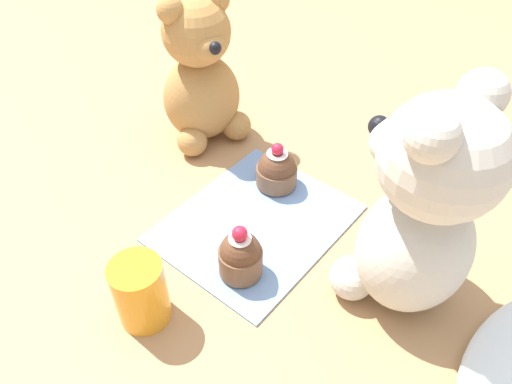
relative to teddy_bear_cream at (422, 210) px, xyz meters
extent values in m
plane|color=tan|center=(0.02, -0.19, -0.13)|extent=(4.00, 4.00, 0.00)
cube|color=#7A9ED1|center=(0.02, -0.19, -0.12)|extent=(0.23, 0.19, 0.01)
ellipsoid|color=beige|center=(0.00, 0.00, -0.05)|extent=(0.14, 0.12, 0.15)
sphere|color=beige|center=(0.00, 0.00, 0.07)|extent=(0.12, 0.12, 0.12)
ellipsoid|color=beige|center=(0.00, -0.04, 0.06)|extent=(0.06, 0.05, 0.04)
sphere|color=black|center=(-0.01, -0.06, 0.07)|extent=(0.02, 0.02, 0.02)
sphere|color=beige|center=(-0.04, 0.01, 0.11)|extent=(0.04, 0.04, 0.04)
sphere|color=beige|center=(0.04, 0.00, 0.11)|extent=(0.04, 0.04, 0.04)
sphere|color=beige|center=(-0.04, -0.03, -0.10)|extent=(0.05, 0.05, 0.05)
sphere|color=beige|center=(0.04, -0.04, -0.10)|extent=(0.05, 0.05, 0.05)
ellipsoid|color=#B78447|center=(-0.07, -0.37, -0.06)|extent=(0.14, 0.13, 0.13)
sphere|color=#B78447|center=(-0.07, -0.37, 0.04)|extent=(0.09, 0.09, 0.09)
ellipsoid|color=#B78447|center=(-0.06, -0.34, 0.04)|extent=(0.06, 0.05, 0.04)
sphere|color=black|center=(-0.06, -0.32, 0.04)|extent=(0.02, 0.02, 0.02)
sphere|color=#B78447|center=(-0.04, -0.38, 0.08)|extent=(0.04, 0.04, 0.04)
sphere|color=#B78447|center=(-0.03, -0.35, -0.10)|extent=(0.04, 0.04, 0.04)
sphere|color=#B78447|center=(-0.10, -0.32, -0.10)|extent=(0.04, 0.04, 0.04)
cylinder|color=brown|center=(0.10, -0.15, -0.10)|extent=(0.05, 0.05, 0.03)
sphere|color=brown|center=(0.10, -0.15, -0.09)|extent=(0.05, 0.05, 0.05)
cylinder|color=white|center=(0.10, -0.15, -0.06)|extent=(0.03, 0.03, 0.00)
sphere|color=red|center=(0.10, -0.15, -0.06)|extent=(0.02, 0.02, 0.02)
cylinder|color=brown|center=(-0.05, -0.21, -0.11)|extent=(0.06, 0.06, 0.03)
sphere|color=brown|center=(-0.05, -0.21, -0.09)|extent=(0.05, 0.05, 0.05)
cylinder|color=white|center=(-0.05, -0.21, -0.07)|extent=(0.03, 0.03, 0.00)
sphere|color=red|center=(-0.05, -0.21, -0.06)|extent=(0.02, 0.02, 0.02)
cylinder|color=orange|center=(0.20, -0.19, -0.09)|extent=(0.06, 0.06, 0.08)
camera|label=1|loc=(0.36, 0.09, 0.34)|focal=35.00mm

